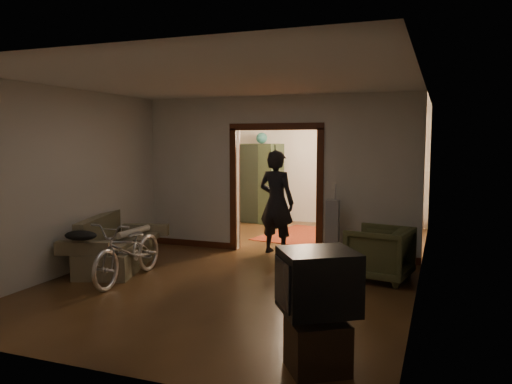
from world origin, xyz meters
The scene contains 24 objects.
floor centered at (0.00, 0.00, 0.00)m, with size 5.00×8.50×0.01m, color #3D2613.
ceiling centered at (0.00, 0.00, 2.80)m, with size 5.00×8.50×0.01m, color white.
wall_back centered at (0.00, 4.25, 1.40)m, with size 5.00×0.02×2.80m, color beige.
wall_left centered at (-2.50, 0.00, 1.40)m, with size 0.02×8.50×2.80m, color beige.
wall_right centered at (2.50, 0.00, 1.40)m, with size 0.02×8.50×2.80m, color beige.
partition_wall centered at (0.00, 0.75, 1.40)m, with size 5.00×0.14×2.80m, color beige.
door_casing centered at (0.00, 0.75, 1.10)m, with size 1.74×0.20×2.32m, color #3D1B0E.
far_window centered at (0.70, 4.21, 1.55)m, with size 0.98×0.06×1.28m, color black.
chandelier centered at (0.00, 2.50, 2.35)m, with size 0.24×0.24×0.24m, color #FFE0A5.
light_switch centered at (1.05, 0.68, 1.25)m, with size 0.08×0.01×0.12m, color silver.
sofa centered at (-2.04, -1.15, 0.41)m, with size 0.80×1.77×0.82m, color brown.
rolled_paper centered at (-1.94, -0.85, 0.53)m, with size 0.10×0.10×0.84m, color beige.
jacket centered at (-1.99, -2.06, 0.68)m, with size 0.48×0.36×0.14m, color black.
bicycle centered at (-1.42, -1.73, 0.45)m, with size 0.59×1.70×0.89m, color silver.
armchair centered at (1.96, -0.41, 0.39)m, with size 0.83×0.85×0.78m, color #444829.
tv_stand centered at (1.80, -3.57, 0.23)m, with size 0.50×0.45×0.45m, color black.
crt_tv centered at (1.80, -3.57, 0.81)m, with size 0.62×0.56×0.54m, color black.
vacuum centered at (1.09, 0.40, 0.52)m, with size 0.32×0.26×1.05m, color gray.
person centered at (0.02, 0.67, 0.92)m, with size 0.67×0.44×1.85m, color black.
oriental_rug centered at (0.11, 2.49, 0.01)m, with size 1.60×2.10×0.02m, color maroon.
locker centered at (-1.38, 3.78, 0.97)m, with size 0.97×0.54×1.94m, color #24301C.
globe centered at (-1.38, 3.78, 1.94)m, with size 0.27×0.27×0.27m, color #1E5972.
desk centered at (1.27, 3.58, 0.38)m, with size 1.03×0.58×0.76m, color #321D10.
desk_chair centered at (0.67, 3.49, 0.49)m, with size 0.43×0.43×0.97m, color #321D10.
Camera 1 is at (2.77, -7.69, 2.01)m, focal length 35.00 mm.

